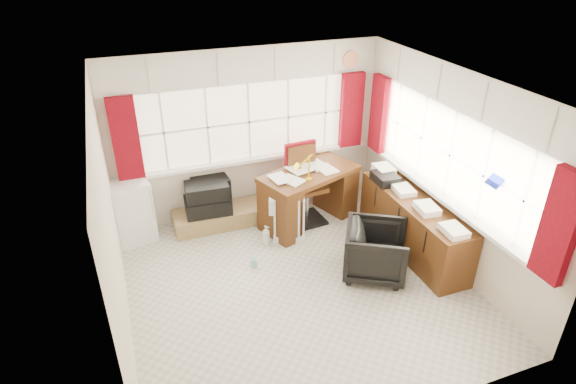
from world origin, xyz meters
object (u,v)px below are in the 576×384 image
(credenza, at_px, (413,224))
(desk, at_px, (309,194))
(tv_bench, at_px, (222,217))
(desk_lamp, at_px, (309,162))
(mini_fridge, at_px, (131,211))
(office_chair, at_px, (376,251))
(task_chair, at_px, (303,180))
(crt_tv, at_px, (210,191))
(radiator, at_px, (289,224))

(credenza, bearing_deg, desk, 132.34)
(credenza, relative_size, tv_bench, 1.43)
(desk_lamp, bearing_deg, mini_fridge, 163.80)
(desk, bearing_deg, credenza, -47.66)
(desk, bearing_deg, desk_lamp, -115.60)
(desk, distance_m, office_chair, 1.49)
(office_chair, bearing_deg, task_chair, 42.21)
(task_chair, height_order, credenza, task_chair)
(tv_bench, distance_m, mini_fridge, 1.29)
(desk_lamp, distance_m, mini_fridge, 2.56)
(crt_tv, bearing_deg, task_chair, -17.34)
(mini_fridge, bearing_deg, desk_lamp, -16.20)
(tv_bench, relative_size, crt_tv, 2.57)
(desk_lamp, bearing_deg, credenza, -38.33)
(task_chair, height_order, office_chair, task_chair)
(desk, height_order, tv_bench, desk)
(task_chair, height_order, crt_tv, task_chair)
(credenza, relative_size, crt_tv, 3.67)
(mini_fridge, bearing_deg, tv_bench, -3.65)
(desk, relative_size, radiator, 2.40)
(office_chair, bearing_deg, credenza, -36.72)
(task_chair, bearing_deg, desk_lamp, -101.51)
(task_chair, height_order, tv_bench, task_chair)
(office_chair, bearing_deg, radiator, 65.25)
(desk, xyz_separation_m, task_chair, (-0.03, 0.15, 0.17))
(desk, xyz_separation_m, office_chair, (0.30, -1.45, -0.12))
(tv_bench, distance_m, crt_tv, 0.41)
(task_chair, distance_m, crt_tv, 1.38)
(desk, distance_m, task_chair, 0.23)
(task_chair, relative_size, tv_bench, 0.85)
(tv_bench, bearing_deg, desk, -17.04)
(radiator, relative_size, tv_bench, 0.48)
(mini_fridge, bearing_deg, office_chair, -34.40)
(task_chair, relative_size, office_chair, 1.57)
(office_chair, bearing_deg, desk_lamp, 49.10)
(mini_fridge, bearing_deg, crt_tv, 5.06)
(desk_lamp, relative_size, mini_fridge, 0.44)
(credenza, xyz_separation_m, tv_bench, (-2.28, 1.52, -0.27))
(office_chair, height_order, credenza, credenza)
(desk_lamp, bearing_deg, radiator, -157.76)
(office_chair, distance_m, radiator, 1.32)
(desk_lamp, xyz_separation_m, radiator, (-0.34, -0.14, -0.83))
(task_chair, bearing_deg, crt_tv, 162.66)
(office_chair, distance_m, crt_tv, 2.60)
(radiator, relative_size, mini_fridge, 0.75)
(tv_bench, bearing_deg, radiator, -43.48)
(desk_lamp, distance_m, office_chair, 1.49)
(desk, bearing_deg, mini_fridge, 169.53)
(desk, height_order, credenza, desk)
(desk_lamp, xyz_separation_m, credenza, (1.15, -0.91, -0.71))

